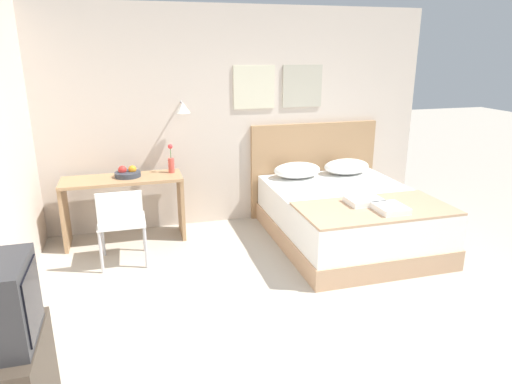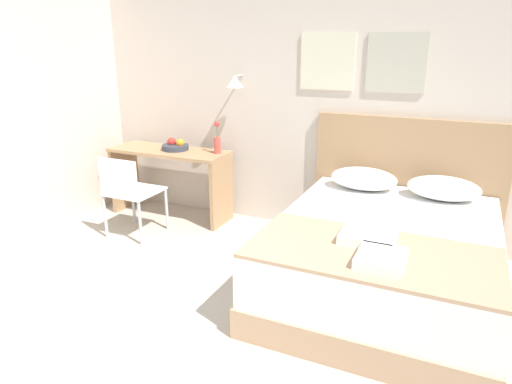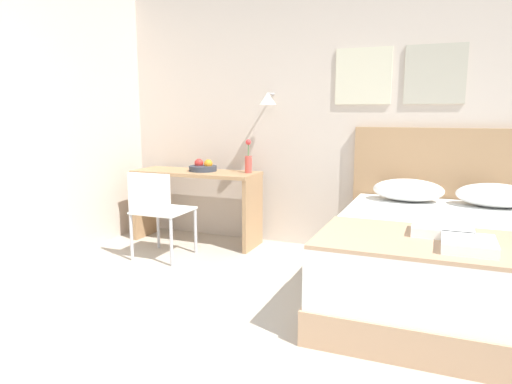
{
  "view_description": "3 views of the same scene",
  "coord_description": "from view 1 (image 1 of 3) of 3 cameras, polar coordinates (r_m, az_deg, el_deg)",
  "views": [
    {
      "loc": [
        -1.17,
        -2.73,
        2.15
      ],
      "look_at": [
        0.01,
        1.46,
        0.78
      ],
      "focal_mm": 32.0,
      "sensor_mm": 36.0,
      "label": 1
    },
    {
      "loc": [
        1.6,
        -1.57,
        1.89
      ],
      "look_at": [
        0.12,
        1.64,
        0.71
      ],
      "focal_mm": 32.0,
      "sensor_mm": 36.0,
      "label": 2
    },
    {
      "loc": [
        1.08,
        -1.7,
        1.36
      ],
      "look_at": [
        -0.4,
        1.92,
        0.68
      ],
      "focal_mm": 32.0,
      "sensor_mm": 36.0,
      "label": 3
    }
  ],
  "objects": [
    {
      "name": "ground_plane",
      "position": [
        3.67,
        6.44,
        -18.52
      ],
      "size": [
        24.0,
        24.0,
        0.0
      ],
      "primitive_type": "plane",
      "color": "#B2A899"
    },
    {
      "name": "wall_back",
      "position": [
        5.71,
        -3.69,
        9.21
      ],
      "size": [
        5.21,
        0.31,
        2.65
      ],
      "color": "beige",
      "rests_on": "ground_plane"
    },
    {
      "name": "bed",
      "position": [
        5.35,
        11.34,
        -3.17
      ],
      "size": [
        1.61,
        2.01,
        0.59
      ],
      "color": "tan",
      "rests_on": "ground_plane"
    },
    {
      "name": "headboard",
      "position": [
        6.15,
        7.21,
        2.88
      ],
      "size": [
        1.73,
        0.06,
        1.23
      ],
      "color": "#A87F56",
      "rests_on": "ground_plane"
    },
    {
      "name": "pillow_left",
      "position": [
        5.76,
        5.16,
        2.73
      ],
      "size": [
        0.6,
        0.39,
        0.19
      ],
      "color": "white",
      "rests_on": "bed"
    },
    {
      "name": "pillow_right",
      "position": [
        6.03,
        11.24,
        3.14
      ],
      "size": [
        0.6,
        0.39,
        0.19
      ],
      "color": "white",
      "rests_on": "bed"
    },
    {
      "name": "throw_blanket",
      "position": [
        4.77,
        14.69,
        -2.01
      ],
      "size": [
        1.56,
        0.8,
        0.02
      ],
      "color": "tan",
      "rests_on": "bed"
    },
    {
      "name": "folded_towel_near_foot",
      "position": [
        4.85,
        13.36,
        -1.07
      ],
      "size": [
        0.35,
        0.28,
        0.06
      ],
      "color": "white",
      "rests_on": "throw_blanket"
    },
    {
      "name": "folded_towel_mid_bed",
      "position": [
        4.69,
        16.45,
        -1.97
      ],
      "size": [
        0.28,
        0.32,
        0.06
      ],
      "color": "white",
      "rests_on": "throw_blanket"
    },
    {
      "name": "desk",
      "position": [
        5.42,
        -16.23,
        -0.52
      ],
      "size": [
        1.33,
        0.48,
        0.76
      ],
      "color": "#A87F56",
      "rests_on": "ground_plane"
    },
    {
      "name": "desk_chair",
      "position": [
        4.79,
        -16.5,
        -3.34
      ],
      "size": [
        0.47,
        0.47,
        0.83
      ],
      "color": "white",
      "rests_on": "ground_plane"
    },
    {
      "name": "fruit_bowl",
      "position": [
        5.38,
        -15.75,
        2.29
      ],
      "size": [
        0.29,
        0.29,
        0.13
      ],
      "color": "#333842",
      "rests_on": "desk"
    },
    {
      "name": "flower_vase",
      "position": [
        5.42,
        -10.56,
        3.68
      ],
      "size": [
        0.07,
        0.07,
        0.34
      ],
      "color": "#D14C42",
      "rests_on": "desk"
    }
  ]
}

